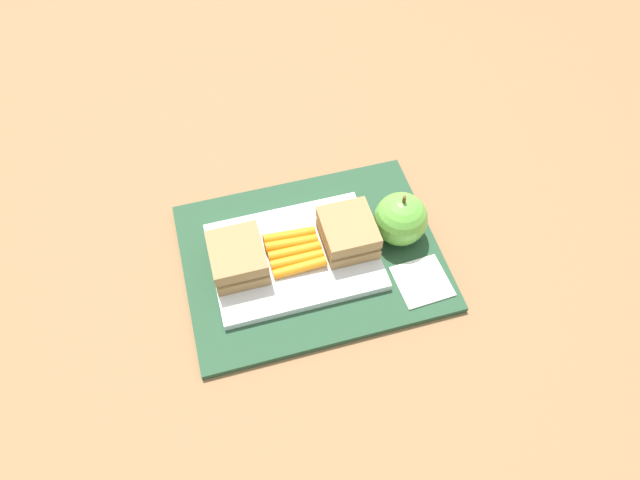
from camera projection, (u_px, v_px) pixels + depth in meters
ground_plane at (312, 259)px, 0.84m from camera, size 2.40×2.40×0.00m
lunchbag_mat at (312, 257)px, 0.84m from camera, size 0.36×0.28×0.01m
food_tray at (294, 256)px, 0.83m from camera, size 0.23×0.17×0.01m
sandwich_half_left at (238, 258)px, 0.79m from camera, size 0.07×0.08×0.04m
sandwich_half_right at (348, 233)px, 0.81m from camera, size 0.07×0.08×0.04m
carrot_sticks_bundle at (294, 251)px, 0.82m from camera, size 0.08×0.07×0.02m
apple at (400, 219)px, 0.82m from camera, size 0.08×0.08×0.09m
paper_napkin at (422, 281)px, 0.81m from camera, size 0.07×0.07×0.00m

